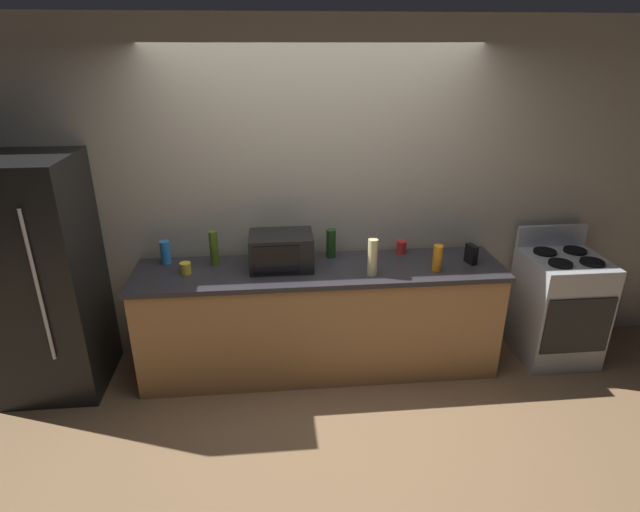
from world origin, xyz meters
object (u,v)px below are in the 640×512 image
(bottle_dish_soap, at_px, (437,258))
(stove_range, at_px, (558,306))
(mug_yellow, at_px, (185,268))
(refrigerator, at_px, (42,279))
(bottle_hand_soap, at_px, (373,257))
(bottle_olive_oil, at_px, (214,248))
(mug_red, at_px, (401,247))
(bottle_wine, at_px, (331,243))
(bottle_spray_cleaner, at_px, (165,252))
(microwave, at_px, (281,251))
(cordless_phone, at_px, (471,254))

(bottle_dish_soap, bearing_deg, stove_range, 6.41)
(bottle_dish_soap, distance_m, mug_yellow, 1.89)
(refrigerator, distance_m, bottle_hand_soap, 2.43)
(refrigerator, height_order, bottle_dish_soap, refrigerator)
(stove_range, height_order, bottle_olive_oil, bottle_olive_oil)
(stove_range, bearing_deg, mug_red, 169.64)
(bottle_wine, distance_m, bottle_olive_oil, 0.92)
(bottle_dish_soap, xyz_separation_m, bottle_spray_cleaner, (-2.07, 0.34, -0.01))
(bottle_dish_soap, height_order, mug_red, bottle_dish_soap)
(bottle_dish_soap, relative_size, bottle_hand_soap, 0.72)
(mug_red, bearing_deg, bottle_spray_cleaner, -179.13)
(microwave, bearing_deg, mug_yellow, -176.16)
(stove_range, xyz_separation_m, bottle_hand_soap, (-1.63, -0.16, 0.58))
(bottle_wine, distance_m, bottle_hand_soap, 0.46)
(refrigerator, distance_m, bottle_dish_soap, 2.93)
(bottle_spray_cleaner, height_order, mug_red, bottle_spray_cleaner)
(stove_range, bearing_deg, bottle_hand_soap, -174.43)
(stove_range, relative_size, microwave, 2.25)
(mug_red, bearing_deg, bottle_wine, -177.38)
(mug_yellow, bearing_deg, bottle_wine, 10.74)
(microwave, xyz_separation_m, mug_yellow, (-0.72, -0.05, -0.09))
(stove_range, height_order, bottle_hand_soap, bottle_hand_soap)
(mug_red, bearing_deg, bottle_olive_oil, -176.26)
(bottle_wine, distance_m, bottle_dish_soap, 0.84)
(bottle_dish_soap, bearing_deg, bottle_olive_oil, 170.99)
(stove_range, xyz_separation_m, bottle_olive_oil, (-2.81, 0.14, 0.58))
(refrigerator, height_order, stove_range, refrigerator)
(bottle_wine, height_order, mug_red, bottle_wine)
(cordless_phone, bearing_deg, refrigerator, 165.19)
(bottle_wine, bearing_deg, refrigerator, -174.38)
(refrigerator, relative_size, bottle_hand_soap, 6.38)
(mug_yellow, relative_size, mug_red, 0.84)
(bottle_hand_soap, relative_size, mug_red, 2.77)
(bottle_wine, height_order, mug_yellow, bottle_wine)
(bottle_hand_soap, height_order, bottle_olive_oil, bottle_hand_soap)
(bottle_olive_oil, height_order, mug_yellow, bottle_olive_oil)
(cordless_phone, xyz_separation_m, bottle_wine, (-1.08, 0.23, 0.04))
(bottle_olive_oil, relative_size, bottle_spray_cleaner, 1.51)
(bottle_dish_soap, relative_size, bottle_spray_cleaner, 1.10)
(stove_range, xyz_separation_m, bottle_wine, (-1.89, 0.21, 0.56))
(bottle_dish_soap, bearing_deg, microwave, 171.53)
(cordless_phone, distance_m, mug_red, 0.55)
(bottle_hand_soap, height_order, mug_red, bottle_hand_soap)
(bottle_olive_oil, xyz_separation_m, bottle_spray_cleaner, (-0.38, 0.07, -0.05))
(microwave, relative_size, mug_red, 4.71)
(mug_red, bearing_deg, cordless_phone, -27.40)
(bottle_wine, relative_size, bottle_spray_cleaner, 1.28)
(stove_range, bearing_deg, cordless_phone, -178.89)
(refrigerator, xyz_separation_m, bottle_olive_oil, (1.24, 0.14, 0.14))
(bottle_dish_soap, relative_size, mug_red, 1.99)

